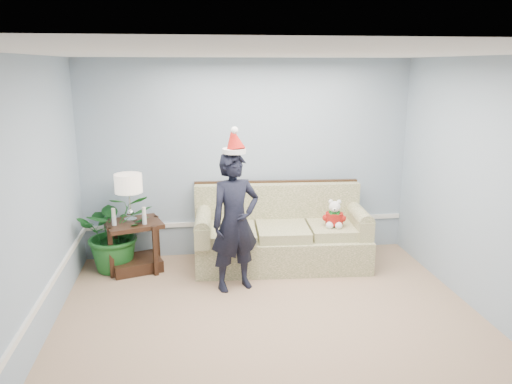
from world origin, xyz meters
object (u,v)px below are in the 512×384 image
object	(u,v)px
houseplant	(116,231)
man	(235,222)
teddy_bear	(334,217)
sofa	(281,236)
table_lamp	(128,185)
side_table	(135,251)

from	to	relation	value
houseplant	man	size ratio (longest dim) A/B	0.63
teddy_bear	houseplant	bearing A→B (deg)	-170.35
sofa	houseplant	distance (m)	2.17
houseplant	teddy_bear	xyz separation A→B (m)	(2.83, -0.30, 0.17)
table_lamp	houseplant	xyz separation A→B (m)	(-0.20, 0.00, -0.60)
teddy_bear	man	bearing A→B (deg)	-144.83
side_table	houseplant	distance (m)	0.36
houseplant	side_table	bearing A→B (deg)	-12.84
sofa	man	xyz separation A→B (m)	(-0.68, -0.70, 0.45)
side_table	man	size ratio (longest dim) A/B	0.49
sofa	table_lamp	size ratio (longest dim) A/B	3.76
sofa	houseplant	size ratio (longest dim) A/B	2.22
houseplant	man	xyz separation A→B (m)	(1.48, -0.77, 0.30)
sofa	man	world-z (taller)	man
table_lamp	sofa	bearing A→B (deg)	-2.12
table_lamp	houseplant	bearing A→B (deg)	179.25
side_table	table_lamp	xyz separation A→B (m)	(-0.04, 0.05, 0.87)
man	teddy_bear	distance (m)	1.43
man	teddy_bear	world-z (taller)	man
table_lamp	teddy_bear	world-z (taller)	table_lamp
table_lamp	houseplant	size ratio (longest dim) A/B	0.59
side_table	houseplant	size ratio (longest dim) A/B	0.78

